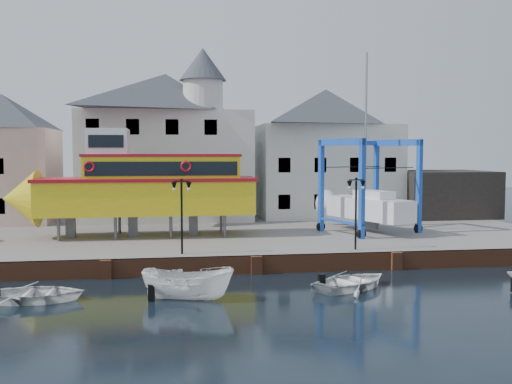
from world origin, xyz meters
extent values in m
plane|color=black|center=(0.00, 0.00, 0.00)|extent=(140.00, 140.00, 0.00)
cube|color=slate|center=(0.00, 11.00, 0.50)|extent=(44.00, 22.00, 1.00)
cube|color=brown|center=(0.00, 0.12, 0.50)|extent=(44.00, 0.25, 1.00)
cube|color=brown|center=(-8.00, -0.05, 0.50)|extent=(0.60, 0.36, 1.00)
cube|color=brown|center=(0.00, -0.05, 0.50)|extent=(0.60, 0.36, 1.00)
cube|color=brown|center=(8.00, -0.05, 0.50)|extent=(0.60, 0.36, 1.00)
cube|color=#BF9B8F|center=(-18.00, 18.00, 4.75)|extent=(8.00, 7.00, 7.50)
pyramid|color=#31343D|center=(-18.00, 18.00, 9.90)|extent=(8.00, 7.00, 2.80)
cube|color=silver|center=(-5.00, 18.50, 5.50)|extent=(14.00, 8.00, 9.00)
pyramid|color=#31343D|center=(-5.00, 18.50, 11.60)|extent=(14.00, 8.00, 3.20)
cube|color=black|center=(-10.50, 14.54, 2.60)|extent=(1.00, 0.08, 1.20)
cube|color=black|center=(-7.50, 14.54, 2.60)|extent=(1.00, 0.08, 1.20)
cube|color=black|center=(-4.50, 14.54, 2.60)|extent=(1.00, 0.08, 1.20)
cube|color=black|center=(-1.50, 14.54, 2.60)|extent=(1.00, 0.08, 1.20)
cube|color=black|center=(-10.50, 14.54, 5.60)|extent=(1.00, 0.08, 1.20)
cube|color=black|center=(-7.50, 14.54, 5.60)|extent=(1.00, 0.08, 1.20)
cube|color=black|center=(-4.50, 14.54, 5.60)|extent=(1.00, 0.08, 1.20)
cube|color=black|center=(-1.50, 14.54, 5.60)|extent=(1.00, 0.08, 1.20)
cube|color=black|center=(-10.50, 14.54, 8.60)|extent=(1.00, 0.08, 1.20)
cube|color=black|center=(-7.50, 14.54, 8.60)|extent=(1.00, 0.08, 1.20)
cube|color=black|center=(-4.50, 14.54, 8.60)|extent=(1.00, 0.08, 1.20)
cube|color=black|center=(-1.50, 14.54, 8.60)|extent=(1.00, 0.08, 1.20)
cylinder|color=silver|center=(-2.00, 16.10, 11.20)|extent=(3.20, 3.20, 2.40)
cone|color=#31343D|center=(-2.00, 16.10, 13.70)|extent=(3.80, 3.80, 2.60)
cube|color=silver|center=(9.00, 19.00, 5.00)|extent=(12.00, 8.00, 8.00)
pyramid|color=#31343D|center=(9.00, 19.00, 10.60)|extent=(12.00, 8.00, 3.20)
cube|color=black|center=(4.50, 15.04, 2.60)|extent=(1.00, 0.08, 1.20)
cube|color=black|center=(7.50, 15.04, 2.60)|extent=(1.00, 0.08, 1.20)
cube|color=black|center=(10.50, 15.04, 2.60)|extent=(1.00, 0.08, 1.20)
cube|color=black|center=(13.50, 15.04, 2.60)|extent=(1.00, 0.08, 1.20)
cube|color=black|center=(4.50, 15.04, 5.60)|extent=(1.00, 0.08, 1.20)
cube|color=black|center=(7.50, 15.04, 5.60)|extent=(1.00, 0.08, 1.20)
cube|color=black|center=(10.50, 15.04, 5.60)|extent=(1.00, 0.08, 1.20)
cube|color=black|center=(13.50, 15.04, 5.60)|extent=(1.00, 0.08, 1.20)
cube|color=black|center=(19.00, 17.00, 3.00)|extent=(8.00, 7.00, 4.00)
cylinder|color=black|center=(-4.00, 1.20, 3.00)|extent=(0.12, 0.12, 4.00)
cube|color=black|center=(-4.00, 1.20, 5.05)|extent=(0.90, 0.06, 0.06)
sphere|color=black|center=(-4.00, 1.20, 5.12)|extent=(0.16, 0.16, 0.16)
cone|color=black|center=(-4.40, 1.20, 4.78)|extent=(0.32, 0.32, 0.45)
sphere|color=white|center=(-4.40, 1.20, 4.60)|extent=(0.18, 0.18, 0.18)
cone|color=black|center=(-3.60, 1.20, 4.78)|extent=(0.32, 0.32, 0.45)
sphere|color=white|center=(-3.60, 1.20, 4.60)|extent=(0.18, 0.18, 0.18)
cylinder|color=black|center=(6.00, 1.20, 3.00)|extent=(0.12, 0.12, 4.00)
cube|color=black|center=(6.00, 1.20, 5.05)|extent=(0.90, 0.06, 0.06)
sphere|color=black|center=(6.00, 1.20, 5.12)|extent=(0.16, 0.16, 0.16)
cone|color=black|center=(5.60, 1.20, 4.78)|extent=(0.32, 0.32, 0.45)
sphere|color=white|center=(5.60, 1.20, 4.60)|extent=(0.18, 0.18, 0.18)
cone|color=black|center=(6.40, 1.20, 4.78)|extent=(0.32, 0.32, 0.45)
sphere|color=white|center=(6.40, 1.20, 4.60)|extent=(0.18, 0.18, 0.18)
cylinder|color=#59595E|center=(-11.69, 6.95, 1.76)|extent=(0.20, 0.20, 1.51)
cylinder|color=#59595E|center=(-11.69, 9.77, 1.76)|extent=(0.20, 0.20, 1.51)
cylinder|color=#59595E|center=(-8.16, 6.94, 1.76)|extent=(0.20, 0.20, 1.51)
cylinder|color=#59595E|center=(-8.16, 9.77, 1.76)|extent=(0.20, 0.20, 1.51)
cylinder|color=#59595E|center=(-4.63, 6.94, 1.76)|extent=(0.20, 0.20, 1.51)
cylinder|color=#59595E|center=(-4.63, 9.76, 1.76)|extent=(0.20, 0.20, 1.51)
cylinder|color=#59595E|center=(-1.10, 6.94, 1.76)|extent=(0.20, 0.20, 1.51)
cylinder|color=#59595E|center=(-1.10, 9.76, 1.76)|extent=(0.20, 0.20, 1.51)
cube|color=#59595E|center=(-11.19, 8.36, 1.76)|extent=(0.61, 0.50, 1.51)
cube|color=#59595E|center=(-7.15, 8.35, 1.76)|extent=(0.61, 0.50, 1.51)
cube|color=#59595E|center=(-3.12, 8.35, 1.76)|extent=(0.61, 0.50, 1.51)
cube|color=gold|center=(-6.15, 8.35, 3.62)|extent=(14.12, 3.84, 2.22)
cone|color=gold|center=(-14.32, 8.36, 3.62)|extent=(2.22, 3.83, 3.83)
cube|color=#A5101C|center=(-6.15, 8.35, 4.83)|extent=(14.42, 4.00, 0.22)
cube|color=gold|center=(-5.14, 8.35, 5.54)|extent=(10.09, 3.44, 1.61)
cube|color=black|center=(-5.14, 6.61, 5.59)|extent=(9.68, 0.07, 0.91)
cube|color=black|center=(-5.14, 10.10, 5.59)|extent=(9.68, 0.07, 0.91)
cube|color=#A5101C|center=(-5.14, 8.35, 6.44)|extent=(10.29, 3.54, 0.18)
cube|color=white|center=(-8.67, 8.36, 7.26)|extent=(2.62, 2.62, 1.84)
cube|color=black|center=(-8.67, 7.01, 7.34)|extent=(2.20, 0.06, 0.81)
torus|color=#A5101C|center=(-9.68, 6.56, 5.74)|extent=(0.71, 0.14, 0.71)
torus|color=#A5101C|center=(-3.63, 6.56, 5.74)|extent=(0.71, 0.14, 0.71)
cube|color=#154AAC|center=(7.67, 5.10, 4.25)|extent=(0.43, 0.43, 6.49)
cylinder|color=black|center=(7.67, 5.10, 1.32)|extent=(0.69, 0.47, 0.65)
cube|color=#154AAC|center=(6.00, 9.08, 4.25)|extent=(0.43, 0.43, 6.49)
cylinder|color=black|center=(6.00, 9.08, 1.32)|extent=(0.69, 0.47, 0.65)
cube|color=#154AAC|center=(12.50, 7.13, 4.25)|extent=(0.43, 0.43, 6.49)
cylinder|color=black|center=(12.50, 7.13, 1.32)|extent=(0.69, 0.47, 0.65)
cube|color=#154AAC|center=(10.83, 11.11, 4.25)|extent=(0.43, 0.43, 6.49)
cylinder|color=black|center=(10.83, 11.11, 1.32)|extent=(0.69, 0.47, 0.65)
cube|color=#154AAC|center=(6.84, 7.09, 7.33)|extent=(2.10, 4.40, 0.45)
cube|color=#154AAC|center=(6.84, 7.09, 1.93)|extent=(2.01, 4.36, 0.19)
cube|color=#154AAC|center=(11.67, 9.12, 7.33)|extent=(2.10, 4.40, 0.45)
cube|color=#154AAC|center=(11.67, 9.12, 1.93)|extent=(2.01, 4.36, 0.19)
cube|color=#154AAC|center=(8.42, 10.09, 7.33)|extent=(5.26, 2.46, 0.32)
cube|color=white|center=(9.25, 8.10, 2.67)|extent=(4.66, 7.24, 1.48)
cone|color=white|center=(7.65, 11.91, 2.67)|extent=(2.54, 2.19, 2.13)
cube|color=#59595E|center=(9.25, 8.10, 1.60)|extent=(0.85, 1.63, 0.65)
cube|color=white|center=(9.43, 7.68, 3.69)|extent=(2.45, 3.14, 0.56)
cylinder|color=#99999E|center=(9.07, 8.53, 8.51)|extent=(0.21, 0.21, 10.20)
cube|color=black|center=(9.90, 6.57, 5.58)|extent=(4.62, 2.03, 0.05)
cube|color=black|center=(8.61, 9.64, 5.58)|extent=(4.62, 2.03, 0.05)
imported|color=white|center=(-3.86, -4.88, 0.00)|extent=(4.59, 2.83, 1.66)
imported|color=white|center=(4.24, -3.88, 0.00)|extent=(5.28, 4.81, 0.90)
imported|color=white|center=(-10.66, -4.23, 0.00)|extent=(4.52, 3.30, 0.92)
camera|label=1|loc=(-4.44, -30.41, 6.64)|focal=40.00mm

